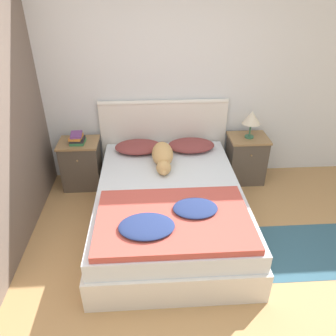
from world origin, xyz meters
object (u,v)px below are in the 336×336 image
(dog, at_px, (163,156))
(table_lamp, at_px, (252,118))
(nightstand_left, at_px, (81,164))
(book_stack, at_px, (77,139))
(pillow_right, at_px, (191,145))
(bed, at_px, (169,207))
(nightstand_right, at_px, (246,159))
(pillow_left, at_px, (138,147))

(dog, distance_m, table_lamp, 1.18)
(nightstand_left, relative_size, table_lamp, 1.81)
(dog, height_order, book_stack, book_stack)
(book_stack, bearing_deg, pillow_right, -0.84)
(bed, distance_m, book_stack, 1.40)
(dog, xyz_separation_m, book_stack, (-1.00, 0.36, 0.08))
(nightstand_left, bearing_deg, table_lamp, -0.23)
(bed, distance_m, dog, 0.59)
(nightstand_right, xyz_separation_m, dog, (-1.09, -0.39, 0.29))
(bed, bearing_deg, table_lamp, 39.06)
(book_stack, bearing_deg, dog, -19.61)
(pillow_right, xyz_separation_m, dog, (-0.36, -0.34, 0.05))
(pillow_right, xyz_separation_m, book_stack, (-1.36, 0.02, 0.12))
(bed, xyz_separation_m, nightstand_left, (-1.04, 0.86, 0.07))
(dog, bearing_deg, nightstand_right, 19.77)
(nightstand_right, height_order, dog, dog)
(nightstand_left, height_order, pillow_right, nightstand_left)
(book_stack, height_order, table_lamp, table_lamp)
(bed, relative_size, table_lamp, 6.13)
(pillow_left, relative_size, dog, 0.89)
(dog, bearing_deg, pillow_left, 129.58)
(book_stack, bearing_deg, nightstand_right, 0.94)
(dog, bearing_deg, table_lamp, 19.37)
(bed, bearing_deg, nightstand_right, 39.34)
(nightstand_right, distance_m, book_stack, 2.12)
(nightstand_left, xyz_separation_m, nightstand_right, (2.09, 0.00, 0.00))
(book_stack, distance_m, table_lamp, 2.10)
(bed, height_order, nightstand_left, nightstand_left)
(pillow_left, height_order, dog, dog)
(bed, distance_m, nightstand_left, 1.35)
(dog, relative_size, table_lamp, 1.88)
(nightstand_left, relative_size, dog, 0.96)
(pillow_left, bearing_deg, nightstand_right, 2.27)
(nightstand_right, height_order, pillow_right, nightstand_right)
(pillow_left, relative_size, book_stack, 2.68)
(pillow_right, height_order, book_stack, book_stack)
(nightstand_left, xyz_separation_m, pillow_left, (0.72, -0.05, 0.24))
(nightstand_right, height_order, book_stack, book_stack)
(nightstand_right, distance_m, table_lamp, 0.56)
(bed, xyz_separation_m, table_lamp, (1.04, 0.85, 0.62))
(pillow_left, relative_size, pillow_right, 1.00)
(dog, bearing_deg, nightstand_left, 158.70)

